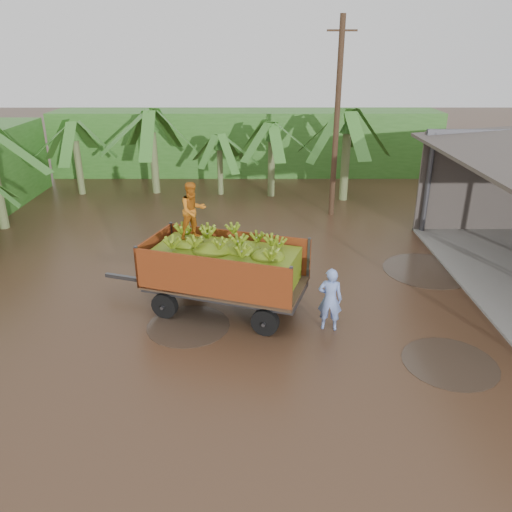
# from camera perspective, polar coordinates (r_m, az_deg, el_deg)

# --- Properties ---
(ground) EXTENTS (100.00, 100.00, 0.00)m
(ground) POSITION_cam_1_polar(r_m,az_deg,el_deg) (15.19, 5.53, -4.68)
(ground) COLOR black
(ground) RESTS_ON ground
(hedge_north) EXTENTS (22.00, 3.00, 3.60)m
(hedge_north) POSITION_cam_1_polar(r_m,az_deg,el_deg) (29.86, -1.10, 12.87)
(hedge_north) COLOR #2D661E
(hedge_north) RESTS_ON ground
(banana_trailer) EXTENTS (6.16, 3.39, 3.63)m
(banana_trailer) POSITION_cam_1_polar(r_m,az_deg,el_deg) (13.87, -3.66, -1.24)
(banana_trailer) COLOR #A84218
(banana_trailer) RESTS_ON ground
(man_blue) EXTENTS (0.70, 0.52, 1.76)m
(man_blue) POSITION_cam_1_polar(r_m,az_deg,el_deg) (13.25, 8.45, -4.92)
(man_blue) COLOR #7792D9
(man_blue) RESTS_ON ground
(utility_pole) EXTENTS (1.20, 0.24, 8.17)m
(utility_pole) POSITION_cam_1_polar(r_m,az_deg,el_deg) (21.89, 9.21, 15.11)
(utility_pole) COLOR #47301E
(utility_pole) RESTS_ON ground
(banana_plants) EXTENTS (24.67, 18.16, 4.42)m
(banana_plants) POSITION_cam_1_polar(r_m,az_deg,el_deg) (21.87, -11.67, 9.06)
(banana_plants) COLOR #2D661E
(banana_plants) RESTS_ON ground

